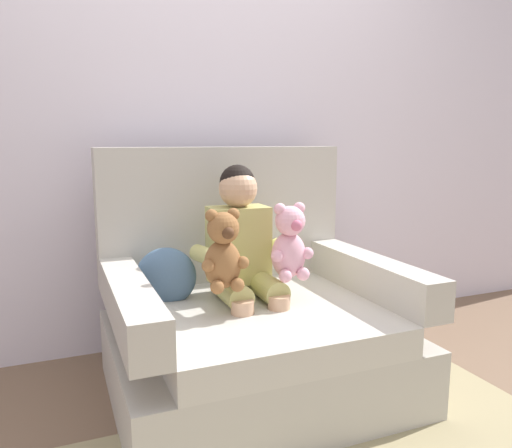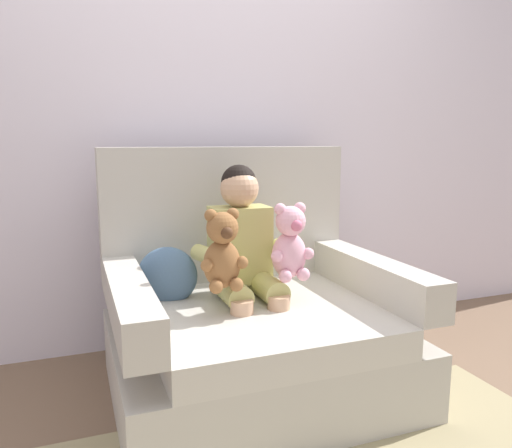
# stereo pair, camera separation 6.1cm
# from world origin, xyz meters

# --- Properties ---
(ground_plane) EXTENTS (8.00, 8.00, 0.00)m
(ground_plane) POSITION_xyz_m (0.00, 0.00, 0.00)
(ground_plane) COLOR brown
(back_wall) EXTENTS (6.00, 0.10, 2.60)m
(back_wall) POSITION_xyz_m (0.00, 0.74, 1.30)
(back_wall) COLOR silver
(back_wall) RESTS_ON ground
(armchair) EXTENTS (1.21, 1.01, 1.06)m
(armchair) POSITION_xyz_m (0.00, 0.06, 0.31)
(armchair) COLOR #BCB7AD
(armchair) RESTS_ON ground
(seated_child) EXTENTS (0.45, 0.39, 0.82)m
(seated_child) POSITION_xyz_m (-0.02, 0.09, 0.62)
(seated_child) COLOR tan
(seated_child) RESTS_ON armchair
(plush_brown) EXTENTS (0.19, 0.15, 0.32)m
(plush_brown) POSITION_xyz_m (-0.18, -0.10, 0.67)
(plush_brown) COLOR brown
(plush_brown) RESTS_ON armchair
(plush_pink) EXTENTS (0.19, 0.16, 0.32)m
(plush_pink) POSITION_xyz_m (0.13, -0.06, 0.67)
(plush_pink) COLOR #EAA8BC
(plush_pink) RESTS_ON armchair
(throw_pillow) EXTENTS (0.28, 0.18, 0.26)m
(throw_pillow) POSITION_xyz_m (-0.34, 0.19, 0.51)
(throw_pillow) COLOR slate
(throw_pillow) RESTS_ON armchair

